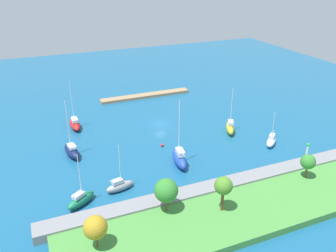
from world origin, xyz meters
name	(u,v)px	position (x,y,z in m)	size (l,w,h in m)	color
water	(160,124)	(0.00, 0.00, 0.00)	(160.00, 160.00, 0.00)	#19567F
pier_dock	(146,96)	(-2.99, -18.64, 0.37)	(25.24, 2.73, 0.73)	#997A56
breakwater	(223,186)	(0.00, 28.04, 0.72)	(58.96, 3.09, 1.44)	gray
shoreline_park	(244,208)	(0.00, 34.01, 0.56)	(55.35, 12.77, 1.12)	#478C3D
harbor_beacon	(307,151)	(-16.78, 28.04, 3.59)	(0.56, 0.56, 3.73)	silver
park_tree_center	(308,162)	(-13.55, 31.66, 4.12)	(2.48, 2.48, 4.26)	brown
park_tree_east	(95,228)	(21.96, 33.98, 4.17)	(3.03, 3.03, 4.57)	brown
park_tree_mideast	(166,191)	(11.21, 30.71, 4.59)	(3.45, 3.45, 5.21)	brown
park_tree_midwest	(223,186)	(3.72, 33.66, 5.21)	(2.64, 2.64, 5.49)	brown
sailboat_navy_outer_mooring	(72,151)	(21.05, 7.15, 1.12)	(3.03, 6.42, 11.26)	#141E4C
sailboat_green_west_end	(81,200)	(22.12, 23.12, 0.96)	(5.24, 4.26, 8.68)	#19724C
sailboat_red_mid_basin	(75,124)	(18.44, -5.43, 1.08)	(2.16, 6.54, 10.92)	red
sailboat_gray_far_north	(120,186)	(15.67, 21.73, 0.88)	(4.96, 2.47, 8.22)	gray
sailboat_blue_lone_north	(179,158)	(3.37, 18.01, 1.37)	(3.07, 7.02, 12.49)	#2347B2
sailboat_yellow_by_breakwater	(230,127)	(-12.44, 9.96, 1.25)	(4.04, 5.80, 10.07)	yellow
sailboat_white_far_south	(271,141)	(-17.03, 18.26, 0.91)	(4.50, 4.27, 7.46)	white
mooring_buoy_red	(162,145)	(3.64, 10.31, 0.30)	(0.61, 0.61, 0.61)	red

